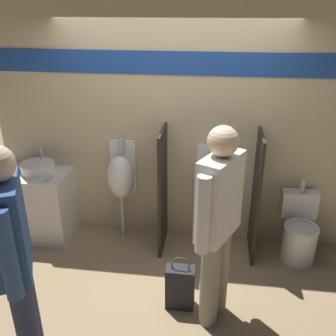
{
  "coord_description": "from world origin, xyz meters",
  "views": [
    {
      "loc": [
        0.48,
        -3.37,
        2.63
      ],
      "look_at": [
        0.0,
        0.17,
        1.05
      ],
      "focal_mm": 40.0,
      "sensor_mm": 36.0,
      "label": 1
    }
  ],
  "objects_px": {
    "sink_basin": "(38,167)",
    "urinal_near_counter": "(121,177)",
    "urinal_far": "(209,182)",
    "person_in_vest": "(15,256)",
    "person_with_lanyard": "(218,222)",
    "shopping_bag": "(180,287)",
    "cell_phone": "(48,178)",
    "toilet": "(299,232)"
  },
  "relations": [
    {
      "from": "sink_basin",
      "to": "urinal_near_counter",
      "type": "bearing_deg",
      "value": 4.02
    },
    {
      "from": "urinal_near_counter",
      "to": "urinal_far",
      "type": "bearing_deg",
      "value": 0.0
    },
    {
      "from": "person_in_vest",
      "to": "person_with_lanyard",
      "type": "distance_m",
      "value": 1.55
    },
    {
      "from": "urinal_far",
      "to": "shopping_bag",
      "type": "distance_m",
      "value": 1.24
    },
    {
      "from": "sink_basin",
      "to": "person_with_lanyard",
      "type": "distance_m",
      "value": 2.36
    },
    {
      "from": "sink_basin",
      "to": "urinal_far",
      "type": "relative_size",
      "value": 0.31
    },
    {
      "from": "urinal_far",
      "to": "person_in_vest",
      "type": "height_order",
      "value": "person_in_vest"
    },
    {
      "from": "cell_phone",
      "to": "shopping_bag",
      "type": "distance_m",
      "value": 1.9
    },
    {
      "from": "urinal_far",
      "to": "urinal_near_counter",
      "type": "bearing_deg",
      "value": 180.0
    },
    {
      "from": "sink_basin",
      "to": "person_in_vest",
      "type": "xyz_separation_m",
      "value": [
        0.68,
        -1.75,
        0.13
      ]
    },
    {
      "from": "cell_phone",
      "to": "urinal_far",
      "type": "height_order",
      "value": "urinal_far"
    },
    {
      "from": "person_with_lanyard",
      "to": "shopping_bag",
      "type": "relative_size",
      "value": 3.26
    },
    {
      "from": "urinal_near_counter",
      "to": "toilet",
      "type": "bearing_deg",
      "value": -4.1
    },
    {
      "from": "sink_basin",
      "to": "person_in_vest",
      "type": "distance_m",
      "value": 1.89
    },
    {
      "from": "person_in_vest",
      "to": "urinal_near_counter",
      "type": "bearing_deg",
      "value": -34.95
    },
    {
      "from": "sink_basin",
      "to": "toilet",
      "type": "relative_size",
      "value": 0.44
    },
    {
      "from": "urinal_near_counter",
      "to": "shopping_bag",
      "type": "distance_m",
      "value": 1.47
    },
    {
      "from": "person_in_vest",
      "to": "person_with_lanyard",
      "type": "xyz_separation_m",
      "value": [
        1.4,
        0.66,
        -0.01
      ]
    },
    {
      "from": "urinal_near_counter",
      "to": "sink_basin",
      "type": "bearing_deg",
      "value": -175.98
    },
    {
      "from": "person_in_vest",
      "to": "shopping_bag",
      "type": "xyz_separation_m",
      "value": [
        1.09,
        0.74,
        -0.79
      ]
    },
    {
      "from": "urinal_near_counter",
      "to": "shopping_bag",
      "type": "bearing_deg",
      "value": -53.25
    },
    {
      "from": "cell_phone",
      "to": "urinal_far",
      "type": "xyz_separation_m",
      "value": [
        1.79,
        0.23,
        -0.04
      ]
    },
    {
      "from": "urinal_far",
      "to": "person_in_vest",
      "type": "xyz_separation_m",
      "value": [
        -1.3,
        -1.82,
        0.22
      ]
    },
    {
      "from": "sink_basin",
      "to": "shopping_bag",
      "type": "xyz_separation_m",
      "value": [
        1.78,
        -1.02,
        -0.67
      ]
    },
    {
      "from": "sink_basin",
      "to": "urinal_far",
      "type": "bearing_deg",
      "value": 1.96
    },
    {
      "from": "cell_phone",
      "to": "urinal_far",
      "type": "distance_m",
      "value": 1.8
    },
    {
      "from": "urinal_far",
      "to": "person_in_vest",
      "type": "bearing_deg",
      "value": -125.57
    },
    {
      "from": "toilet",
      "to": "person_with_lanyard",
      "type": "xyz_separation_m",
      "value": [
        -0.92,
        -1.02,
        0.69
      ]
    },
    {
      "from": "shopping_bag",
      "to": "urinal_near_counter",
      "type": "bearing_deg",
      "value": 126.75
    },
    {
      "from": "cell_phone",
      "to": "toilet",
      "type": "distance_m",
      "value": 2.86
    },
    {
      "from": "cell_phone",
      "to": "urinal_far",
      "type": "bearing_deg",
      "value": 7.35
    },
    {
      "from": "cell_phone",
      "to": "urinal_far",
      "type": "relative_size",
      "value": 0.11
    },
    {
      "from": "cell_phone",
      "to": "person_with_lanyard",
      "type": "relative_size",
      "value": 0.08
    },
    {
      "from": "shopping_bag",
      "to": "person_in_vest",
      "type": "bearing_deg",
      "value": -146.06
    },
    {
      "from": "sink_basin",
      "to": "cell_phone",
      "type": "xyz_separation_m",
      "value": [
        0.19,
        -0.16,
        -0.05
      ]
    },
    {
      "from": "toilet",
      "to": "person_with_lanyard",
      "type": "relative_size",
      "value": 0.48
    },
    {
      "from": "person_in_vest",
      "to": "person_with_lanyard",
      "type": "bearing_deg",
      "value": -90.95
    },
    {
      "from": "urinal_far",
      "to": "toilet",
      "type": "relative_size",
      "value": 1.41
    },
    {
      "from": "urinal_near_counter",
      "to": "urinal_far",
      "type": "distance_m",
      "value": 1.02
    },
    {
      "from": "cell_phone",
      "to": "urinal_near_counter",
      "type": "relative_size",
      "value": 0.11
    },
    {
      "from": "person_in_vest",
      "to": "shopping_bag",
      "type": "relative_size",
      "value": 3.29
    },
    {
      "from": "urinal_near_counter",
      "to": "urinal_far",
      "type": "relative_size",
      "value": 1.0
    }
  ]
}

